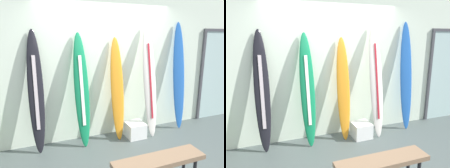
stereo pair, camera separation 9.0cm
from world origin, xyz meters
The scene contains 10 objects.
ground centered at (0.00, 0.00, -0.02)m, with size 8.00×8.00×0.04m, color #4A5452.
wall_back centered at (0.00, 1.30, 1.40)m, with size 7.20×0.20×2.80m, color silver.
surfboard_charcoal centered at (-1.30, 1.03, 1.02)m, with size 0.26×0.33×2.04m.
surfboard_emerald centered at (-0.55, 0.99, 1.00)m, with size 0.27×0.40×1.99m.
surfboard_sunset centered at (0.12, 1.00, 0.94)m, with size 0.26×0.35×1.91m.
surfboard_ivory centered at (0.77, 0.95, 1.07)m, with size 0.27×0.47×2.15m.
surfboard_cobalt centered at (1.51, 1.01, 1.09)m, with size 0.28×0.34×2.21m.
display_block_left centered at (0.44, 0.88, 0.14)m, with size 0.35×0.35×0.29m.
glass_door centered at (2.84, 1.18, 1.08)m, with size 1.21×0.06×2.09m.
bench centered at (0.02, -0.57, 0.42)m, with size 1.17×0.28×0.49m.
Camera 1 is at (-1.29, -2.42, 1.90)m, focal length 32.95 mm.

